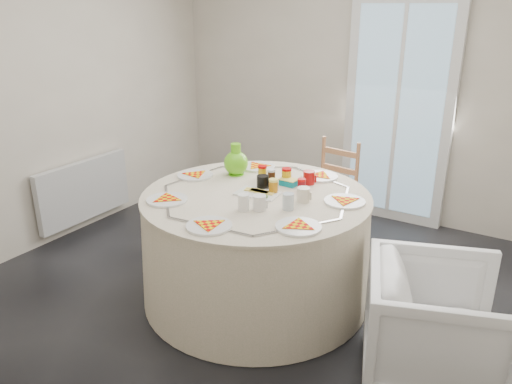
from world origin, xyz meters
The scene contains 14 objects.
floor centered at (0.00, 0.00, 0.00)m, with size 4.00×4.00×0.00m, color black.
wall_back centered at (0.00, 2.00, 1.30)m, with size 4.00×0.02×2.60m, color #BCB5A3.
wall_left centered at (-2.00, 0.00, 1.30)m, with size 0.02×4.00×2.60m, color #BCB5A3.
glass_door centered at (0.40, 1.95, 1.05)m, with size 1.00×0.08×2.10m, color silver.
radiator centered at (-1.94, 0.20, 0.38)m, with size 0.07×1.00×0.55m, color silver.
table centered at (0.03, 0.05, 0.38)m, with size 1.61×1.61×0.82m, color beige.
wooden_chair centered at (0.09, 1.15, 0.47)m, with size 0.41×0.39×0.91m, color #B9754E, non-canonical shape.
armchair centered at (1.32, -0.16, 0.39)m, with size 0.73×0.68×0.75m, color white.
place_settings centered at (0.03, 0.05, 0.77)m, with size 1.46×1.46×0.03m, color white, non-canonical shape.
jar_cluster centered at (0.07, 0.30, 0.82)m, with size 0.42×0.21×0.12m, color olive, non-canonical shape.
butter_tub centered at (0.13, 0.32, 0.79)m, with size 0.12×0.09×0.05m, color #057F90.
green_pitcher centered at (-0.33, 0.33, 0.87)m, with size 0.18×0.18×0.24m, color #5FC917, non-canonical shape.
cheese_platter centered at (0.03, 0.05, 0.77)m, with size 0.29×0.19×0.04m, color silver, non-canonical shape.
mugs_glasses centered at (0.19, 0.05, 0.81)m, with size 0.64×0.64×0.12m, color gray, non-canonical shape.
Camera 1 is at (1.68, -2.65, 1.99)m, focal length 35.00 mm.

